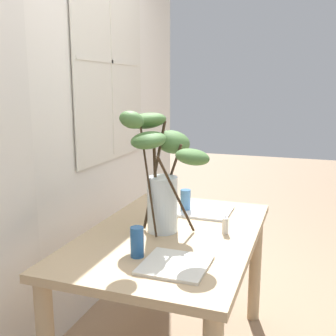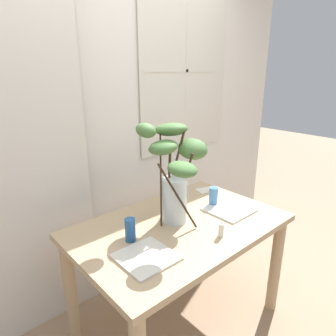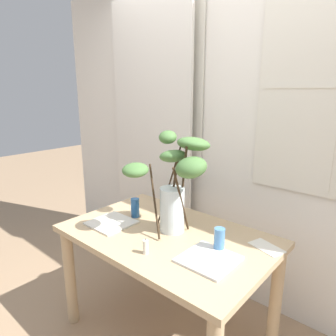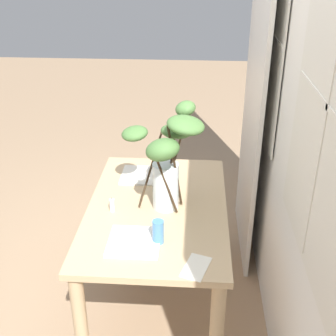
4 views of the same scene
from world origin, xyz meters
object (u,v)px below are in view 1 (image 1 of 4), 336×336
object	(u,v)px
plate_square_right	(207,212)
drinking_glass_blue_left	(137,242)
plate_square_left	(175,265)
pillar_candle	(225,226)
vase_with_branches	(161,166)
drinking_glass_blue_right	(186,201)
dining_table	(172,255)

from	to	relation	value
plate_square_right	drinking_glass_blue_left	bearing A→B (deg)	169.34
plate_square_left	pillar_candle	world-z (taller)	pillar_candle
vase_with_branches	pillar_candle	world-z (taller)	vase_with_branches
vase_with_branches	plate_square_left	xyz separation A→B (m)	(-0.40, -0.21, -0.34)
plate_square_left	plate_square_right	bearing A→B (deg)	4.07
drinking_glass_blue_left	drinking_glass_blue_right	bearing A→B (deg)	-0.56
vase_with_branches	plate_square_left	size ratio (longest dim) A/B	2.36
vase_with_branches	plate_square_right	distance (m)	0.52
plate_square_right	dining_table	bearing A→B (deg)	166.52
vase_with_branches	drinking_glass_blue_right	distance (m)	0.44
plate_square_right	pillar_candle	size ratio (longest dim) A/B	3.01
drinking_glass_blue_right	plate_square_right	size ratio (longest dim) A/B	0.48
vase_with_branches	plate_square_right	world-z (taller)	vase_with_branches
drinking_glass_blue_right	pillar_candle	bearing A→B (deg)	-133.68
vase_with_branches	pillar_candle	bearing A→B (deg)	-79.98
drinking_glass_blue_left	plate_square_right	bearing A→B (deg)	-10.66
dining_table	pillar_candle	size ratio (longest dim) A/B	14.21
dining_table	drinking_glass_blue_left	size ratio (longest dim) A/B	9.62
dining_table	vase_with_branches	size ratio (longest dim) A/B	2.04
dining_table	plate_square_left	xyz separation A→B (m)	(-0.38, -0.14, 0.13)
dining_table	vase_with_branches	xyz separation A→B (m)	(0.02, 0.07, 0.47)
dining_table	plate_square_right	world-z (taller)	plate_square_right
drinking_glass_blue_left	pillar_candle	xyz separation A→B (m)	(0.42, -0.31, -0.03)
plate_square_left	plate_square_right	world-z (taller)	same
vase_with_branches	plate_square_left	distance (m)	0.56
drinking_glass_blue_right	drinking_glass_blue_left	bearing A→B (deg)	179.44
dining_table	pillar_candle	distance (m)	0.32
drinking_glass_blue_left	plate_square_right	size ratio (longest dim) A/B	0.49
drinking_glass_blue_right	plate_square_right	bearing A→B (deg)	-83.07
vase_with_branches	drinking_glass_blue_left	distance (m)	0.45
drinking_glass_blue_right	plate_square_left	bearing A→B (deg)	-166.16
drinking_glass_blue_left	plate_square_right	xyz separation A→B (m)	(0.72, -0.14, -0.06)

